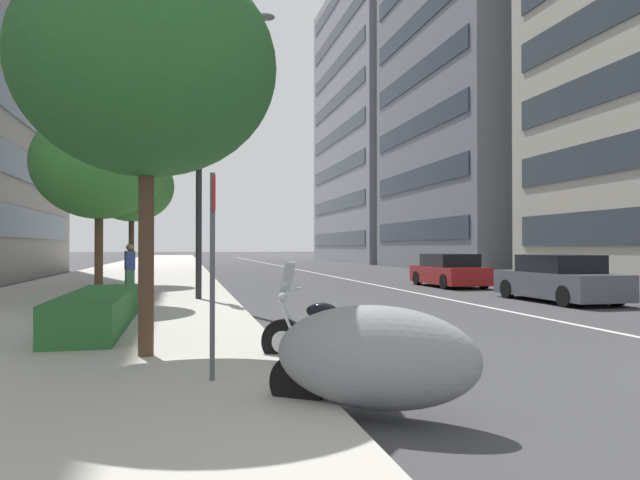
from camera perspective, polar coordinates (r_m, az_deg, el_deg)
sidewalk_right_plaza at (r=35.23m, az=-17.41°, el=-3.30°), size 160.00×8.30×0.15m
lane_centre_stripe at (r=40.99m, az=-1.28°, el=-3.05°), size 110.00×0.16×0.01m
motorcycle_mid_row at (r=5.89m, az=5.18°, el=-11.33°), size 1.83×2.16×1.13m
motorcycle_by_sign_pole at (r=8.42m, az=1.05°, el=-9.27°), size 1.11×1.94×1.49m
car_mid_block_traffic at (r=19.67m, az=22.20°, el=-3.62°), size 4.57×1.94×1.46m
car_lead_in_lane at (r=25.68m, az=12.45°, el=-2.97°), size 4.24×1.96×1.41m
parking_sign_by_curb at (r=6.94m, az=-10.39°, el=-1.43°), size 0.32×0.06×2.42m
street_lamp_with_banners at (r=18.37m, az=-10.68°, el=10.84°), size 1.26×2.39×8.87m
clipped_hedge_bed at (r=12.11m, az=-20.80°, el=-6.40°), size 5.15×1.10×0.67m
street_tree_near_plaza_corner at (r=9.12m, az=-16.50°, el=15.82°), size 3.72×3.72×5.73m
street_tree_far_plaza at (r=16.97m, az=-20.68°, el=6.89°), size 3.48×3.48×5.27m
street_tree_mid_sidewalk at (r=25.43m, az=-17.86°, el=4.98°), size 3.43×3.43×5.51m
pedestrian_on_plaza at (r=19.04m, az=-18.02°, el=-2.81°), size 0.45×0.35×1.66m
office_tower_near_left at (r=52.30m, az=19.60°, el=18.07°), size 18.85×19.23×36.95m
office_tower_far_left_down_avenue at (r=72.54m, az=9.45°, el=10.99°), size 24.54×20.11×32.74m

